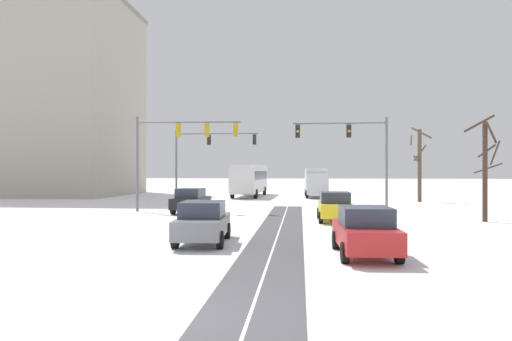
# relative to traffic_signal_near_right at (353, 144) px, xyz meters

# --- Properties ---
(ground_plane) EXTENTS (300.00, 300.00, 0.00)m
(ground_plane) POSITION_rel_traffic_signal_near_right_xyz_m (-6.27, -23.99, -4.67)
(ground_plane) COLOR white
(wheel_track_left_lane) EXTENTS (1.06, 28.64, 0.01)m
(wheel_track_left_lane) POSITION_rel_traffic_signal_near_right_xyz_m (-4.10, -10.97, -4.66)
(wheel_track_left_lane) COLOR #4C4C51
(wheel_track_left_lane) RESTS_ON ground
(wheel_track_right_lane) EXTENTS (0.99, 28.64, 0.01)m
(wheel_track_right_lane) POSITION_rel_traffic_signal_near_right_xyz_m (-5.20, -10.97, -4.66)
(wheel_track_right_lane) COLOR #4C4C51
(wheel_track_right_lane) RESTS_ON ground
(sidewalk_kerb_right) EXTENTS (4.00, 28.64, 0.12)m
(sidewalk_kerb_right) POSITION_rel_traffic_signal_near_right_xyz_m (3.68, -12.27, -4.61)
(sidewalk_kerb_right) COLOR white
(sidewalk_kerb_right) RESTS_ON ground
(traffic_signal_near_right) EXTENTS (6.56, 0.44, 6.50)m
(traffic_signal_near_right) POSITION_rel_traffic_signal_near_right_xyz_m (0.00, 0.00, 0.00)
(traffic_signal_near_right) COLOR slate
(traffic_signal_near_right) RESTS_ON ground
(traffic_signal_near_left) EXTENTS (7.20, 0.72, 6.50)m
(traffic_signal_near_left) POSITION_rel_traffic_signal_near_right_xyz_m (-11.95, -1.77, 0.16)
(traffic_signal_near_left) COLOR slate
(traffic_signal_near_left) RESTS_ON ground
(traffic_signal_far_left) EXTENTS (7.54, 0.46, 6.50)m
(traffic_signal_far_left) POSITION_rel_traffic_signal_near_right_xyz_m (-12.17, 8.10, 0.04)
(traffic_signal_far_left) COLOR slate
(traffic_signal_far_left) RESTS_ON ground
(car_black_lead) EXTENTS (2.00, 4.19, 1.62)m
(car_black_lead) POSITION_rel_traffic_signal_near_right_xyz_m (-10.90, -2.68, -3.85)
(car_black_lead) COLOR black
(car_black_lead) RESTS_ON ground
(car_yellow_cab_second) EXTENTS (1.84, 4.10, 1.62)m
(car_yellow_cab_second) POSITION_rel_traffic_signal_near_right_xyz_m (-1.80, -6.89, -3.85)
(car_yellow_cab_second) COLOR yellow
(car_yellow_cab_second) RESTS_ON ground
(car_grey_third) EXTENTS (2.01, 4.19, 1.62)m
(car_grey_third) POSITION_rel_traffic_signal_near_right_xyz_m (-7.43, -15.16, -3.85)
(car_grey_third) COLOR slate
(car_grey_third) RESTS_ON ground
(car_red_fourth) EXTENTS (1.94, 4.15, 1.62)m
(car_red_fourth) POSITION_rel_traffic_signal_near_right_xyz_m (-1.58, -17.24, -3.85)
(car_red_fourth) COLOR red
(car_red_fourth) RESTS_ON ground
(bus_oncoming) EXTENTS (3.02, 11.10, 3.38)m
(bus_oncoming) POSITION_rel_traffic_signal_near_right_xyz_m (-9.11, 16.79, -2.67)
(bus_oncoming) COLOR silver
(bus_oncoming) RESTS_ON ground
(box_truck_delivery) EXTENTS (2.36, 7.42, 3.02)m
(box_truck_delivery) POSITION_rel_traffic_signal_near_right_xyz_m (-2.03, 16.21, -3.03)
(box_truck_delivery) COLOR #B7BABF
(box_truck_delivery) RESTS_ON ground
(bare_tree_sidewalk_mid) EXTENTS (1.87, 1.65, 5.96)m
(bare_tree_sidewalk_mid) POSITION_rel_traffic_signal_near_right_xyz_m (6.40, -6.29, -1.59)
(bare_tree_sidewalk_mid) COLOR #423023
(bare_tree_sidewalk_mid) RESTS_ON ground
(bare_tree_sidewalk_far) EXTENTS (1.78, 1.91, 6.60)m
(bare_tree_sidewalk_far) POSITION_rel_traffic_signal_near_right_xyz_m (6.85, 9.51, -1.12)
(bare_tree_sidewalk_far) COLOR brown
(bare_tree_sidewalk_far) RESTS_ON ground
(office_building_far_left_block) EXTENTS (28.62, 15.22, 22.12)m
(office_building_far_left_block) POSITION_rel_traffic_signal_near_right_xyz_m (-37.66, 17.82, 6.40)
(office_building_far_left_block) COLOR #A89E8E
(office_building_far_left_block) RESTS_ON ground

